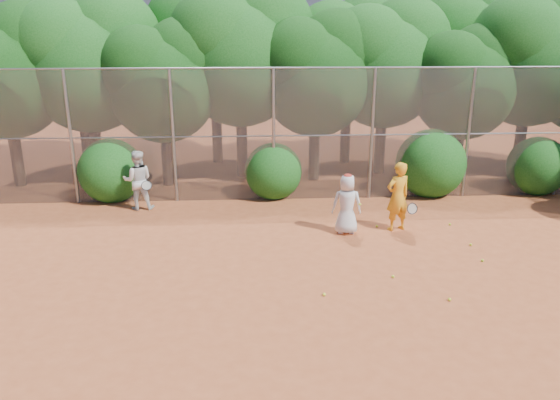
{
  "coord_description": "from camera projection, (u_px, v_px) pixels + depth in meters",
  "views": [
    {
      "loc": [
        -1.71,
        -10.21,
        5.22
      ],
      "look_at": [
        -1.0,
        2.5,
        1.1
      ],
      "focal_mm": 35.0,
      "sensor_mm": 36.0,
      "label": 1
    }
  ],
  "objects": [
    {
      "name": "ground",
      "position": [
        334.0,
        286.0,
        11.39
      ],
      "size": [
        80.0,
        80.0,
        0.0
      ],
      "primitive_type": "plane",
      "color": "#9E4723",
      "rests_on": "ground"
    },
    {
      "name": "player_teen",
      "position": [
        347.0,
        204.0,
        14.05
      ],
      "size": [
        0.81,
        0.56,
        1.6
      ],
      "rotation": [
        0.0,
        0.0,
        3.07
      ],
      "color": "silver",
      "rests_on": "ground"
    },
    {
      "name": "bush_0",
      "position": [
        111.0,
        168.0,
        16.75
      ],
      "size": [
        2.0,
        2.0,
        2.0
      ],
      "primitive_type": "sphere",
      "color": "#124B13",
      "rests_on": "ground"
    },
    {
      "name": "tree_12",
      "position": [
        463.0,
        43.0,
        21.03
      ],
      "size": [
        5.02,
        4.37,
        6.88
      ],
      "color": "black",
      "rests_on": "ground"
    },
    {
      "name": "ball_3",
      "position": [
        482.0,
        260.0,
        12.54
      ],
      "size": [
        0.07,
        0.07,
        0.07
      ],
      "primitive_type": "sphere",
      "color": "#C1D626",
      "rests_on": "ground"
    },
    {
      "name": "tree_6",
      "position": [
        466.0,
        79.0,
        18.25
      ],
      "size": [
        3.86,
        3.36,
        5.29
      ],
      "color": "black",
      "rests_on": "ground"
    },
    {
      "name": "bush_1",
      "position": [
        273.0,
        169.0,
        17.05
      ],
      "size": [
        1.8,
        1.8,
        1.8
      ],
      "primitive_type": "sphere",
      "color": "#124B13",
      "rests_on": "ground"
    },
    {
      "name": "ball_0",
      "position": [
        471.0,
        245.0,
        13.44
      ],
      "size": [
        0.07,
        0.07,
        0.07
      ],
      "primitive_type": "sphere",
      "color": "#C1D626",
      "rests_on": "ground"
    },
    {
      "name": "ball_5",
      "position": [
        450.0,
        224.0,
        14.81
      ],
      "size": [
        0.07,
        0.07,
        0.07
      ],
      "primitive_type": "sphere",
      "color": "#C1D626",
      "rests_on": "ground"
    },
    {
      "name": "player_white",
      "position": [
        138.0,
        180.0,
        15.88
      ],
      "size": [
        0.92,
        0.79,
        1.76
      ],
      "rotation": [
        0.0,
        0.0,
        3.25
      ],
      "color": "silver",
      "rests_on": "ground"
    },
    {
      "name": "ball_1",
      "position": [
        377.0,
        226.0,
        14.66
      ],
      "size": [
        0.07,
        0.07,
        0.07
      ],
      "primitive_type": "sphere",
      "color": "#C1D626",
      "rests_on": "ground"
    },
    {
      "name": "tree_0",
      "position": [
        5.0,
        66.0,
        17.32
      ],
      "size": [
        4.38,
        3.81,
        6.0
      ],
      "color": "black",
      "rests_on": "ground"
    },
    {
      "name": "player_yellow",
      "position": [
        398.0,
        197.0,
        14.23
      ],
      "size": [
        0.9,
        0.65,
        1.85
      ],
      "rotation": [
        0.0,
        0.0,
        3.49
      ],
      "color": "orange",
      "rests_on": "ground"
    },
    {
      "name": "ball_6",
      "position": [
        450.0,
        299.0,
        10.77
      ],
      "size": [
        0.07,
        0.07,
        0.07
      ],
      "primitive_type": "sphere",
      "color": "#C1D626",
      "rests_on": "ground"
    },
    {
      "name": "ball_2",
      "position": [
        393.0,
        277.0,
        11.74
      ],
      "size": [
        0.07,
        0.07,
        0.07
      ],
      "primitive_type": "sphere",
      "color": "#C1D626",
      "rests_on": "ground"
    },
    {
      "name": "tree_4",
      "position": [
        317.0,
        70.0,
        18.09
      ],
      "size": [
        4.19,
        3.64,
        5.73
      ],
      "color": "black",
      "rests_on": "ground"
    },
    {
      "name": "tree_3",
      "position": [
        242.0,
        49.0,
        18.34
      ],
      "size": [
        4.89,
        4.26,
        6.7
      ],
      "color": "black",
      "rests_on": "ground"
    },
    {
      "name": "bush_2",
      "position": [
        431.0,
        160.0,
        17.25
      ],
      "size": [
        2.2,
        2.2,
        2.2
      ],
      "primitive_type": "sphere",
      "color": "#124B13",
      "rests_on": "ground"
    },
    {
      "name": "ball_4",
      "position": [
        324.0,
        294.0,
        10.96
      ],
      "size": [
        0.07,
        0.07,
        0.07
      ],
      "primitive_type": "sphere",
      "color": "#C1D626",
      "rests_on": "ground"
    },
    {
      "name": "tree_10",
      "position": [
        215.0,
        40.0,
        20.3
      ],
      "size": [
        5.15,
        4.48,
        7.06
      ],
      "color": "black",
      "rests_on": "ground"
    },
    {
      "name": "tree_7",
      "position": [
        533.0,
        52.0,
        18.71
      ],
      "size": [
        4.77,
        4.14,
        6.53
      ],
      "color": "black",
      "rests_on": "ground"
    },
    {
      "name": "tree_5",
      "position": [
        386.0,
        59.0,
        18.9
      ],
      "size": [
        4.51,
        3.92,
        6.17
      ],
      "color": "black",
      "rests_on": "ground"
    },
    {
      "name": "tree_2",
      "position": [
        164.0,
        77.0,
        17.5
      ],
      "size": [
        3.99,
        3.47,
        5.47
      ],
      "color": "black",
      "rests_on": "ground"
    },
    {
      "name": "fence_back",
      "position": [
        303.0,
        134.0,
        16.45
      ],
      "size": [
        20.05,
        0.09,
        4.03
      ],
      "color": "gray",
      "rests_on": "ground"
    },
    {
      "name": "tree_11",
      "position": [
        350.0,
        53.0,
        20.33
      ],
      "size": [
        4.64,
        4.03,
        6.35
      ],
      "color": "black",
      "rests_on": "ground"
    },
    {
      "name": "bush_3",
      "position": [
        538.0,
        163.0,
        17.48
      ],
      "size": [
        1.9,
        1.9,
        1.9
      ],
      "primitive_type": "sphere",
      "color": "#124B13",
      "rests_on": "ground"
    },
    {
      "name": "tree_1",
      "position": [
        89.0,
        58.0,
        17.86
      ],
      "size": [
        4.64,
        4.03,
        6.35
      ],
      "color": "black",
      "rests_on": "ground"
    },
    {
      "name": "tree_9",
      "position": [
        78.0,
        49.0,
        19.94
      ],
      "size": [
        4.83,
        4.2,
        6.62
      ],
      "color": "black",
      "rests_on": "ground"
    }
  ]
}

